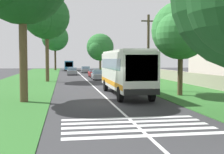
{
  "coord_description": "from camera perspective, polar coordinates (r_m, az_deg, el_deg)",
  "views": [
    {
      "loc": [
        -20.33,
        3.28,
        3.05
      ],
      "look_at": [
        3.48,
        -0.54,
        1.6
      ],
      "focal_mm": 48.8,
      "sensor_mm": 36.0,
      "label": 1
    }
  ],
  "objects": [
    {
      "name": "roadside_tree_left_1",
      "position": [
        83.31,
        -10.71,
        7.12
      ],
      "size": [
        8.34,
        7.09,
        12.2
      ],
      "color": "#4C3826",
      "rests_on": "grass_verge_left"
    },
    {
      "name": "coach_bus",
      "position": [
        25.37,
        2.44,
        1.39
      ],
      "size": [
        11.16,
        2.62,
        3.73
      ],
      "color": "silver",
      "rests_on": "ground"
    },
    {
      "name": "trailing_car_2",
      "position": [
        57.92,
        -7.5,
        1.05
      ],
      "size": [
        4.3,
        1.78,
        1.43
      ],
      "color": "gray",
      "rests_on": "ground"
    },
    {
      "name": "grass_verge_right",
      "position": [
        37.27,
        8.86,
        -1.27
      ],
      "size": [
        120.0,
        8.0,
        0.04
      ],
      "primitive_type": "cube",
      "color": "#2D6628",
      "rests_on": "ground"
    },
    {
      "name": "trailing_minibus_0",
      "position": [
        77.35,
        -8.11,
        2.29
      ],
      "size": [
        6.0,
        2.14,
        2.53
      ],
      "color": "teal",
      "rests_on": "ground"
    },
    {
      "name": "utility_pole",
      "position": [
        29.29,
        6.81,
        4.82
      ],
      "size": [
        0.24,
        1.4,
        7.18
      ],
      "color": "#473828",
      "rests_on": "grass_verge_right"
    },
    {
      "name": "zebra_crossing",
      "position": [
        14.05,
        4.67,
        -9.09
      ],
      "size": [
        4.05,
        6.8,
        0.01
      ],
      "color": "silver",
      "rests_on": "ground"
    },
    {
      "name": "roadside_wall",
      "position": [
        43.05,
        11.12,
        0.3
      ],
      "size": [
        70.0,
        0.4,
        1.4
      ],
      "primitive_type": "cube",
      "color": "#9E937F",
      "rests_on": "grass_verge_right"
    },
    {
      "name": "ground",
      "position": [
        20.82,
        0.05,
        -4.98
      ],
      "size": [
        160.0,
        160.0,
        0.0
      ],
      "primitive_type": "plane",
      "color": "#333335"
    },
    {
      "name": "trailing_car_0",
      "position": [
        44.51,
        -2.62,
        0.36
      ],
      "size": [
        4.3,
        1.78,
        1.43
      ],
      "color": "gray",
      "rests_on": "ground"
    },
    {
      "name": "roadside_tree_right_0",
      "position": [
        74.33,
        -2.34,
        5.49
      ],
      "size": [
        7.53,
        6.6,
        9.13
      ],
      "color": "brown",
      "rests_on": "grass_verge_right"
    },
    {
      "name": "grass_verge_left",
      "position": [
        35.8,
        -16.98,
        -1.57
      ],
      "size": [
        120.0,
        8.0,
        0.04
      ],
      "primitive_type": "cube",
      "color": "#2D6628",
      "rests_on": "ground"
    },
    {
      "name": "trailing_car_1",
      "position": [
        51.11,
        -3.35,
        0.76
      ],
      "size": [
        4.3,
        1.78,
        1.43
      ],
      "color": "#B21E1E",
      "rests_on": "ground"
    },
    {
      "name": "centre_line",
      "position": [
        35.61,
        -3.8,
        -1.48
      ],
      "size": [
        110.0,
        0.16,
        0.01
      ],
      "primitive_type": "cube",
      "color": "silver",
      "rests_on": "ground"
    },
    {
      "name": "roadside_tree_left_2",
      "position": [
        41.66,
        -12.38,
        10.76
      ],
      "size": [
        7.44,
        6.02,
        11.59
      ],
      "color": "brown",
      "rests_on": "grass_verge_left"
    },
    {
      "name": "roadside_tree_right_1",
      "position": [
        25.71,
        12.43,
        8.2
      ],
      "size": [
        5.93,
        4.8,
        7.73
      ],
      "color": "brown",
      "rests_on": "grass_verge_right"
    },
    {
      "name": "trailing_car_3",
      "position": [
        66.39,
        -4.97,
        1.36
      ],
      "size": [
        4.3,
        1.78,
        1.43
      ],
      "color": "gray",
      "rests_on": "ground"
    }
  ]
}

